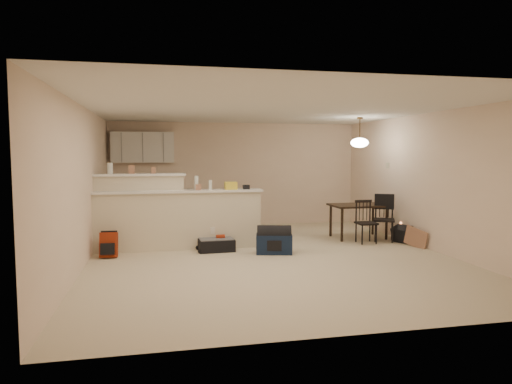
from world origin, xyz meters
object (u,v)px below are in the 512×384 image
object	(u,v)px
dining_table	(358,208)
navy_duffel	(274,244)
red_backpack	(109,245)
dining_chair_near	(366,222)
suitcase	(216,245)
pendant_lamp	(360,142)
dining_chair_far	(384,219)
black_daypack	(403,235)

from	to	relation	value
dining_table	navy_duffel	distance (m)	2.39
navy_duffel	red_backpack	bearing A→B (deg)	-172.94
dining_chair_near	suitcase	world-z (taller)	dining_chair_near
dining_chair_near	navy_duffel	world-z (taller)	dining_chair_near
pendant_lamp	dining_chair_far	distance (m)	1.63
pendant_lamp	suitcase	xyz separation A→B (m)	(-3.05, -0.67, -1.88)
dining_table	suitcase	world-z (taller)	dining_table
dining_chair_near	red_backpack	xyz separation A→B (m)	(-4.82, -0.25, -0.21)
pendant_lamp	red_backpack	bearing A→B (deg)	-170.73
dining_table	red_backpack	distance (m)	4.98
dining_chair_near	black_daypack	xyz separation A→B (m)	(0.73, -0.12, -0.26)
dining_table	suitcase	xyz separation A→B (m)	(-3.05, -0.67, -0.51)
dining_chair_far	black_daypack	world-z (taller)	dining_chair_far
navy_duffel	dining_chair_far	bearing A→B (deg)	27.41
pendant_lamp	navy_duffel	distance (m)	2.97
pendant_lamp	suitcase	distance (m)	3.65
pendant_lamp	dining_chair_near	distance (m)	1.67
dining_chair_near	dining_chair_far	size ratio (longest dim) A/B	0.91
pendant_lamp	dining_chair_near	bearing A→B (deg)	-98.25
dining_chair_far	suitcase	bearing A→B (deg)	-149.59
dining_table	pendant_lamp	distance (m)	1.37
pendant_lamp	red_backpack	xyz separation A→B (m)	(-4.90, -0.80, -1.78)
suitcase	pendant_lamp	bearing A→B (deg)	9.84
suitcase	dining_chair_far	bearing A→B (deg)	1.16
dining_chair_near	black_daypack	bearing A→B (deg)	-9.40
navy_duffel	black_daypack	xyz separation A→B (m)	(2.73, 0.42, -0.01)
dining_table	suitcase	size ratio (longest dim) A/B	1.78
dining_table	dining_chair_far	world-z (taller)	dining_chair_far
dining_chair_far	black_daypack	bearing A→B (deg)	-9.22
suitcase	red_backpack	bearing A→B (deg)	-178.42
dining_chair_near	black_daypack	size ratio (longest dim) A/B	2.33
black_daypack	dining_chair_near	bearing A→B (deg)	58.06
pendant_lamp	navy_duffel	xyz separation A→B (m)	(-2.08, -1.08, -1.82)
red_backpack	black_daypack	bearing A→B (deg)	5.59
dining_chair_near	suitcase	xyz separation A→B (m)	(-2.97, -0.12, -0.31)
pendant_lamp	dining_table	bearing A→B (deg)	14.04
dining_table	dining_chair_far	xyz separation A→B (m)	(0.35, -0.45, -0.16)
suitcase	red_backpack	distance (m)	1.85
pendant_lamp	suitcase	size ratio (longest dim) A/B	0.98
dining_chair_near	red_backpack	size ratio (longest dim) A/B	1.99
dining_chair_near	dining_chair_far	bearing A→B (deg)	12.92
navy_duffel	dining_chair_near	bearing A→B (deg)	27.70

